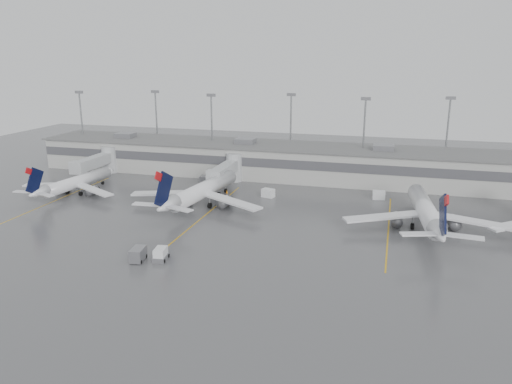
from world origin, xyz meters
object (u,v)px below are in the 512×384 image
(jet_far_left, at_px, (74,182))
(jet_mid_right, at_px, (427,211))
(jet_mid_left, at_px, (201,191))
(baggage_tug, at_px, (161,255))

(jet_far_left, height_order, jet_mid_right, jet_mid_right)
(jet_far_left, height_order, jet_mid_left, jet_mid_left)
(jet_mid_right, xyz_separation_m, baggage_tug, (-39.89, -25.82, -2.60))
(jet_far_left, distance_m, jet_mid_left, 30.89)
(jet_far_left, relative_size, jet_mid_left, 0.82)
(jet_mid_right, bearing_deg, baggage_tug, -153.15)
(jet_mid_left, bearing_deg, jet_mid_right, 4.55)
(jet_mid_left, relative_size, jet_mid_right, 1.00)
(jet_mid_left, xyz_separation_m, baggage_tug, (4.44, -27.97, -2.59))
(jet_mid_left, xyz_separation_m, jet_mid_right, (44.33, -2.15, 0.01))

